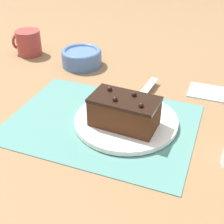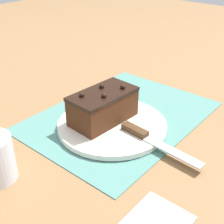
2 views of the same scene
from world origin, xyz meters
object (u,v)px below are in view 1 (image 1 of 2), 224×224
at_px(chocolate_cake, 124,111).
at_px(serving_knife, 139,98).
at_px(small_bowl, 82,57).
at_px(cake_plate, 126,120).
at_px(coffee_mug, 28,43).

xyz_separation_m(chocolate_cake, serving_knife, (0.00, -0.12, -0.03)).
relative_size(serving_knife, small_bowl, 1.51).
relative_size(cake_plate, small_bowl, 1.90).
relative_size(chocolate_cake, coffee_mug, 1.68).
xyz_separation_m(chocolate_cake, coffee_mug, (0.48, -0.32, -0.01)).
bearing_deg(coffee_mug, serving_knife, 157.76).
xyz_separation_m(serving_knife, small_bowl, (0.25, -0.18, 0.01)).
height_order(cake_plate, coffee_mug, coffee_mug).
xyz_separation_m(serving_knife, coffee_mug, (0.48, -0.20, 0.02)).
bearing_deg(small_bowl, chocolate_cake, 130.40).
relative_size(chocolate_cake, small_bowl, 1.22).
height_order(chocolate_cake, small_bowl, chocolate_cake).
height_order(cake_plate, chocolate_cake, chocolate_cake).
xyz_separation_m(chocolate_cake, small_bowl, (0.26, -0.30, -0.02)).
distance_m(chocolate_cake, serving_knife, 0.13).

